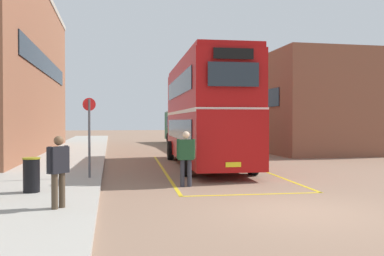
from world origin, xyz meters
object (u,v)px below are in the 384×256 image
object	(u,v)px
pedestrian_boarding	(186,154)
pedestrian_waiting_far	(58,167)
double_decker_bus	(205,111)
single_deck_bus	(189,126)
litter_bin	(31,175)
bus_stop_sign	(89,130)

from	to	relation	value
pedestrian_boarding	pedestrian_waiting_far	xyz separation A→B (m)	(-3.46, -3.26, 0.04)
pedestrian_waiting_far	double_decker_bus	bearing A→B (deg)	58.76
single_deck_bus	pedestrian_waiting_far	world-z (taller)	single_deck_bus
double_decker_bus	litter_bin	size ratio (longest dim) A/B	11.34
pedestrian_boarding	double_decker_bus	bearing A→B (deg)	71.17
pedestrian_waiting_far	bus_stop_sign	size ratio (longest dim) A/B	0.59
pedestrian_waiting_far	litter_bin	xyz separation A→B (m)	(-0.97, 2.29, -0.45)
single_deck_bus	litter_bin	distance (m)	26.41
double_decker_bus	bus_stop_sign	xyz separation A→B (m)	(-4.93, -3.86, -0.74)
pedestrian_boarding	bus_stop_sign	xyz separation A→B (m)	(-3.03, 1.71, 0.75)
single_deck_bus	litter_bin	bearing A→B (deg)	-110.09
double_decker_bus	litter_bin	distance (m)	9.30
bus_stop_sign	pedestrian_waiting_far	bearing A→B (deg)	-94.93
pedestrian_boarding	litter_bin	world-z (taller)	pedestrian_boarding
pedestrian_boarding	bus_stop_sign	distance (m)	3.56
double_decker_bus	single_deck_bus	bearing A→B (deg)	81.45
single_deck_bus	pedestrian_waiting_far	size ratio (longest dim) A/B	5.22
litter_bin	bus_stop_sign	size ratio (longest dim) A/B	0.35
single_deck_bus	litter_bin	xyz separation A→B (m)	(-9.07, -24.79, -1.03)
litter_bin	bus_stop_sign	bearing A→B (deg)	62.51
double_decker_bus	bus_stop_sign	bearing A→B (deg)	-141.91
pedestrian_waiting_far	bus_stop_sign	xyz separation A→B (m)	(0.43, 4.97, 0.71)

